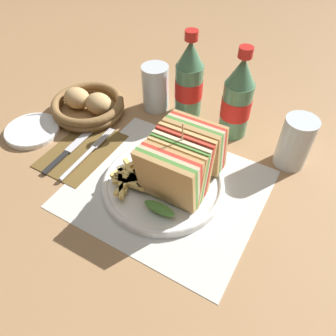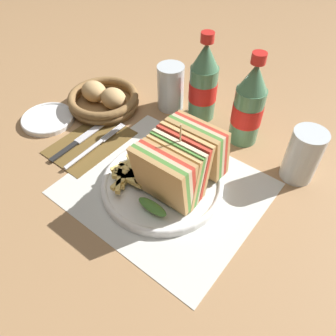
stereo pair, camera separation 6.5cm
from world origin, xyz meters
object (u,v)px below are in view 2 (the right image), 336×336
object	(u,v)px
fork	(90,149)
glass_far	(171,90)
coke_bottle_near	(203,84)
glass_near	(303,155)
coke_bottle_far	(249,106)
bread_basket	(104,99)
club_sandwich	(180,164)
side_saucer	(48,119)
plate_main	(162,184)
knife	(82,138)

from	to	relation	value
fork	glass_far	distance (m)	0.25
coke_bottle_near	glass_near	distance (m)	0.28
glass_near	coke_bottle_far	bearing A→B (deg)	167.01
coke_bottle_near	bread_basket	distance (m)	0.26
coke_bottle_near	coke_bottle_far	bearing A→B (deg)	-6.23
fork	coke_bottle_far	distance (m)	0.36
club_sandwich	coke_bottle_near	size ratio (longest dim) A/B	0.87
glass_far	side_saucer	distance (m)	0.31
plate_main	coke_bottle_far	size ratio (longest dim) A/B	1.15
plate_main	bread_basket	distance (m)	0.31
coke_bottle_near	side_saucer	bearing A→B (deg)	-138.07
glass_near	coke_bottle_near	bearing A→B (deg)	170.11
plate_main	bread_basket	size ratio (longest dim) A/B	1.36
glass_far	club_sandwich	bearing A→B (deg)	-48.47
coke_bottle_far	side_saucer	xyz separation A→B (m)	(-0.41, -0.24, -0.08)
coke_bottle_near	glass_far	world-z (taller)	coke_bottle_near
plate_main	fork	bearing A→B (deg)	-174.32
coke_bottle_far	glass_far	xyz separation A→B (m)	(-0.21, -0.00, -0.04)
plate_main	glass_near	world-z (taller)	glass_near
fork	glass_far	bearing A→B (deg)	80.39
coke_bottle_near	bread_basket	xyz separation A→B (m)	(-0.22, -0.13, -0.07)
plate_main	fork	xyz separation A→B (m)	(-0.19, -0.02, -0.00)
glass_near	plate_main	bearing A→B (deg)	-134.83
knife	glass_near	size ratio (longest dim) A/B	1.66
bread_basket	glass_far	bearing A→B (deg)	39.86
coke_bottle_far	glass_far	bearing A→B (deg)	-178.90
glass_near	bread_basket	world-z (taller)	glass_near
plate_main	side_saucer	world-z (taller)	plate_main
plate_main	coke_bottle_far	xyz separation A→B (m)	(0.05, 0.23, 0.08)
coke_bottle_far	glass_near	bearing A→B (deg)	-12.99
side_saucer	glass_near	bearing A→B (deg)	20.44
plate_main	side_saucer	size ratio (longest dim) A/B	1.90
club_sandwich	glass_near	size ratio (longest dim) A/B	1.60
plate_main	coke_bottle_near	world-z (taller)	coke_bottle_near
coke_bottle_near	coke_bottle_far	world-z (taller)	same
glass_near	side_saucer	bearing A→B (deg)	-159.56
knife	bread_basket	size ratio (longest dim) A/B	1.06
knife	glass_near	bearing A→B (deg)	23.22
bread_basket	side_saucer	xyz separation A→B (m)	(-0.07, -0.13, -0.02)
coke_bottle_far	knife	bearing A→B (deg)	-140.65
fork	coke_bottle_near	size ratio (longest dim) A/B	0.86
coke_bottle_near	glass_far	xyz separation A→B (m)	(-0.08, -0.02, -0.04)
plate_main	club_sandwich	world-z (taller)	club_sandwich
knife	bread_basket	distance (m)	0.14
plate_main	fork	distance (m)	0.19
fork	coke_bottle_far	size ratio (longest dim) A/B	0.86
fork	bread_basket	distance (m)	0.17
coke_bottle_far	glass_far	world-z (taller)	coke_bottle_far
coke_bottle_near	coke_bottle_far	distance (m)	0.13
glass_near	glass_far	bearing A→B (deg)	175.23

